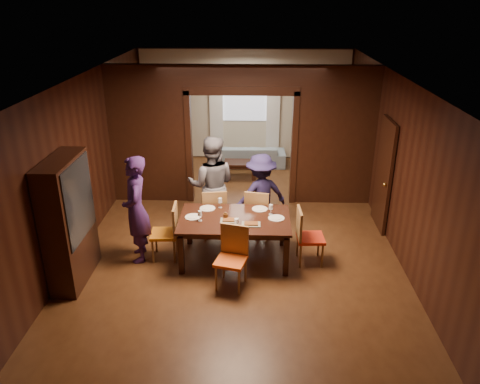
{
  "coord_description": "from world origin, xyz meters",
  "views": [
    {
      "loc": [
        0.28,
        -7.75,
        4.21
      ],
      "look_at": [
        0.04,
        -0.4,
        1.05
      ],
      "focal_mm": 35.0,
      "sensor_mm": 36.0,
      "label": 1
    }
  ],
  "objects_px": {
    "chair_left": "(164,232)",
    "chair_far_l": "(214,212)",
    "person_grey": "(212,185)",
    "person_navy": "(261,195)",
    "person_purple": "(136,209)",
    "chair_near": "(231,259)",
    "hutch": "(69,221)",
    "chair_far_r": "(258,213)",
    "dining_table": "(235,239)",
    "coffee_table": "(241,170)",
    "sofa": "(249,155)",
    "chair_right": "(311,236)"
  },
  "relations": [
    {
      "from": "coffee_table",
      "to": "chair_far_l",
      "type": "distance_m",
      "value": 3.05
    },
    {
      "from": "chair_left",
      "to": "hutch",
      "type": "relative_size",
      "value": 0.48
    },
    {
      "from": "chair_left",
      "to": "sofa",
      "type": "bearing_deg",
      "value": 160.94
    },
    {
      "from": "person_purple",
      "to": "hutch",
      "type": "bearing_deg",
      "value": -67.0
    },
    {
      "from": "person_navy",
      "to": "sofa",
      "type": "distance_m",
      "value": 3.78
    },
    {
      "from": "chair_left",
      "to": "chair_near",
      "type": "relative_size",
      "value": 1.0
    },
    {
      "from": "chair_left",
      "to": "chair_far_r",
      "type": "xyz_separation_m",
      "value": [
        1.59,
        0.8,
        0.0
      ]
    },
    {
      "from": "person_grey",
      "to": "chair_far_l",
      "type": "xyz_separation_m",
      "value": [
        0.05,
        -0.22,
        -0.44
      ]
    },
    {
      "from": "dining_table",
      "to": "chair_left",
      "type": "bearing_deg",
      "value": -179.63
    },
    {
      "from": "person_navy",
      "to": "dining_table",
      "type": "distance_m",
      "value": 1.12
    },
    {
      "from": "chair_left",
      "to": "person_navy",
      "type": "bearing_deg",
      "value": 117.49
    },
    {
      "from": "hutch",
      "to": "chair_far_r",
      "type": "bearing_deg",
      "value": 26.77
    },
    {
      "from": "chair_near",
      "to": "sofa",
      "type": "bearing_deg",
      "value": 102.56
    },
    {
      "from": "dining_table",
      "to": "coffee_table",
      "type": "height_order",
      "value": "dining_table"
    },
    {
      "from": "chair_far_l",
      "to": "chair_far_r",
      "type": "bearing_deg",
      "value": 170.75
    },
    {
      "from": "chair_far_l",
      "to": "dining_table",
      "type": "bearing_deg",
      "value": 108.55
    },
    {
      "from": "person_grey",
      "to": "coffee_table",
      "type": "distance_m",
      "value": 2.92
    },
    {
      "from": "sofa",
      "to": "hutch",
      "type": "xyz_separation_m",
      "value": [
        -2.66,
        -5.35,
        0.73
      ]
    },
    {
      "from": "chair_near",
      "to": "chair_left",
      "type": "bearing_deg",
      "value": 159.46
    },
    {
      "from": "chair_right",
      "to": "chair_near",
      "type": "height_order",
      "value": "same"
    },
    {
      "from": "chair_near",
      "to": "hutch",
      "type": "relative_size",
      "value": 0.48
    },
    {
      "from": "person_grey",
      "to": "person_navy",
      "type": "relative_size",
      "value": 1.19
    },
    {
      "from": "person_purple",
      "to": "person_grey",
      "type": "height_order",
      "value": "person_grey"
    },
    {
      "from": "person_grey",
      "to": "chair_far_r",
      "type": "xyz_separation_m",
      "value": [
        0.87,
        -0.22,
        -0.44
      ]
    },
    {
      "from": "person_purple",
      "to": "chair_near",
      "type": "height_order",
      "value": "person_purple"
    },
    {
      "from": "sofa",
      "to": "chair_left",
      "type": "bearing_deg",
      "value": 72.37
    },
    {
      "from": "chair_left",
      "to": "chair_right",
      "type": "xyz_separation_m",
      "value": [
        2.45,
        -0.06,
        0.0
      ]
    },
    {
      "from": "dining_table",
      "to": "chair_far_l",
      "type": "bearing_deg",
      "value": 117.32
    },
    {
      "from": "chair_left",
      "to": "chair_right",
      "type": "bearing_deg",
      "value": 85.74
    },
    {
      "from": "person_purple",
      "to": "coffee_table",
      "type": "distance_m",
      "value": 4.22
    },
    {
      "from": "chair_left",
      "to": "chair_near",
      "type": "distance_m",
      "value": 1.43
    },
    {
      "from": "person_grey",
      "to": "chair_far_r",
      "type": "height_order",
      "value": "person_grey"
    },
    {
      "from": "chair_near",
      "to": "hutch",
      "type": "height_order",
      "value": "hutch"
    },
    {
      "from": "person_purple",
      "to": "chair_far_r",
      "type": "relative_size",
      "value": 1.88
    },
    {
      "from": "person_purple",
      "to": "chair_far_l",
      "type": "distance_m",
      "value": 1.53
    },
    {
      "from": "sofa",
      "to": "chair_far_r",
      "type": "relative_size",
      "value": 1.93
    },
    {
      "from": "coffee_table",
      "to": "chair_left",
      "type": "bearing_deg",
      "value": -107.07
    },
    {
      "from": "person_navy",
      "to": "sofa",
      "type": "bearing_deg",
      "value": -108.7
    },
    {
      "from": "person_grey",
      "to": "sofa",
      "type": "distance_m",
      "value": 3.78
    },
    {
      "from": "chair_left",
      "to": "chair_far_l",
      "type": "bearing_deg",
      "value": 133.09
    },
    {
      "from": "sofa",
      "to": "chair_right",
      "type": "xyz_separation_m",
      "value": [
        1.09,
        -4.75,
        0.21
      ]
    },
    {
      "from": "dining_table",
      "to": "coffee_table",
      "type": "bearing_deg",
      "value": 90.29
    },
    {
      "from": "person_grey",
      "to": "chair_near",
      "type": "bearing_deg",
      "value": 104.33
    },
    {
      "from": "chair_left",
      "to": "coffee_table",
      "type": "bearing_deg",
      "value": 160.05
    },
    {
      "from": "person_navy",
      "to": "person_purple",
      "type": "bearing_deg",
      "value": 2.63
    },
    {
      "from": "chair_near",
      "to": "chair_far_l",
      "type": "bearing_deg",
      "value": 118.04
    },
    {
      "from": "sofa",
      "to": "chair_near",
      "type": "bearing_deg",
      "value": 86.55
    },
    {
      "from": "chair_left",
      "to": "chair_far_r",
      "type": "distance_m",
      "value": 1.78
    },
    {
      "from": "person_grey",
      "to": "coffee_table",
      "type": "bearing_deg",
      "value": -98.29
    },
    {
      "from": "chair_left",
      "to": "chair_near",
      "type": "xyz_separation_m",
      "value": [
        1.17,
        -0.82,
        0.0
      ]
    }
  ]
}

